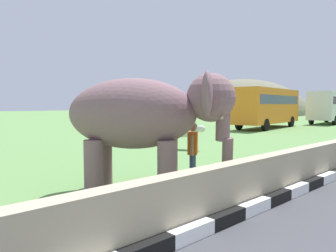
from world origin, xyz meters
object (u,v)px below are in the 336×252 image
object	(u,v)px
elephant	(148,115)
bus_white	(331,105)
person_handler	(193,150)
cow_near	(183,131)
bus_orange	(267,105)

from	to	relation	value
elephant	bus_white	xyz separation A→B (m)	(32.48, 7.53, 0.22)
person_handler	bus_white	world-z (taller)	bus_white
cow_near	person_handler	bearing A→B (deg)	-133.70
bus_orange	bus_white	bearing A→B (deg)	-6.66
elephant	person_handler	distance (m)	1.60
person_handler	bus_orange	bearing A→B (deg)	24.80
elephant	cow_near	bearing A→B (deg)	37.59
bus_orange	bus_white	size ratio (longest dim) A/B	1.16
person_handler	cow_near	size ratio (longest dim) A/B	0.87
elephant	person_handler	world-z (taller)	elephant
person_handler	cow_near	distance (m)	6.71
bus_white	cow_near	xyz separation A→B (m)	(-26.59, -2.99, -1.21)
person_handler	cow_near	xyz separation A→B (m)	(4.63, 4.85, -0.06)
bus_orange	bus_white	xyz separation A→B (m)	(11.37, -1.33, -0.00)
elephant	bus_orange	xyz separation A→B (m)	(21.11, 8.86, 0.23)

